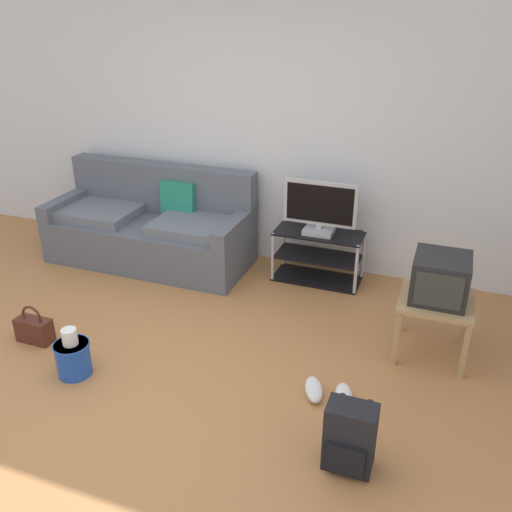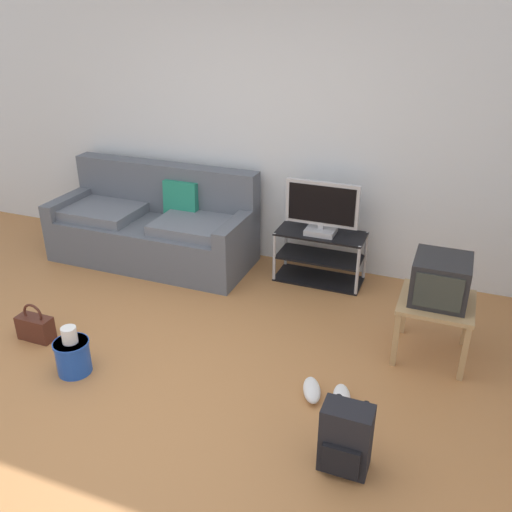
{
  "view_description": "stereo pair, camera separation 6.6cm",
  "coord_description": "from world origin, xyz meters",
  "px_view_note": "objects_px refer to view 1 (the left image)",
  "views": [
    {
      "loc": [
        1.8,
        -2.49,
        2.48
      ],
      "look_at": [
        0.49,
        1.03,
        0.68
      ],
      "focal_mm": 38.32,
      "sensor_mm": 36.0,
      "label": 1
    },
    {
      "loc": [
        1.86,
        -2.47,
        2.48
      ],
      "look_at": [
        0.49,
        1.03,
        0.68
      ],
      "focal_mm": 38.32,
      "sensor_mm": 36.0,
      "label": 2
    }
  ],
  "objects_px": {
    "couch": "(152,228)",
    "handbag": "(34,329)",
    "flat_tv": "(320,208)",
    "crt_tv": "(440,278)",
    "cleaning_bucket": "(73,356)",
    "sneakers_pair": "(329,393)",
    "side_table": "(435,308)",
    "tv_stand": "(318,256)",
    "backpack": "(350,438)"
  },
  "relations": [
    {
      "from": "couch",
      "to": "handbag",
      "type": "height_order",
      "value": "couch"
    },
    {
      "from": "flat_tv",
      "to": "crt_tv",
      "type": "distance_m",
      "value": 1.39
    },
    {
      "from": "crt_tv",
      "to": "cleaning_bucket",
      "type": "xyz_separation_m",
      "value": [
        -2.38,
        -1.18,
        -0.48
      ]
    },
    {
      "from": "sneakers_pair",
      "to": "flat_tv",
      "type": "bearing_deg",
      "value": 107.51
    },
    {
      "from": "side_table",
      "to": "cleaning_bucket",
      "type": "bearing_deg",
      "value": -153.89
    },
    {
      "from": "side_table",
      "to": "handbag",
      "type": "distance_m",
      "value": 3.09
    },
    {
      "from": "sneakers_pair",
      "to": "tv_stand",
      "type": "bearing_deg",
      "value": 107.28
    },
    {
      "from": "side_table",
      "to": "crt_tv",
      "type": "bearing_deg",
      "value": 90.0
    },
    {
      "from": "handbag",
      "to": "cleaning_bucket",
      "type": "relative_size",
      "value": 0.85
    },
    {
      "from": "couch",
      "to": "sneakers_pair",
      "type": "height_order",
      "value": "couch"
    },
    {
      "from": "tv_stand",
      "to": "sneakers_pair",
      "type": "xyz_separation_m",
      "value": [
        0.52,
        -1.66,
        -0.2
      ]
    },
    {
      "from": "side_table",
      "to": "sneakers_pair",
      "type": "height_order",
      "value": "side_table"
    },
    {
      "from": "tv_stand",
      "to": "backpack",
      "type": "height_order",
      "value": "tv_stand"
    },
    {
      "from": "crt_tv",
      "to": "handbag",
      "type": "relative_size",
      "value": 1.32
    },
    {
      "from": "couch",
      "to": "flat_tv",
      "type": "xyz_separation_m",
      "value": [
        1.71,
        0.12,
        0.39
      ]
    },
    {
      "from": "flat_tv",
      "to": "handbag",
      "type": "relative_size",
      "value": 2.12
    },
    {
      "from": "cleaning_bucket",
      "to": "flat_tv",
      "type": "bearing_deg",
      "value": 57.74
    },
    {
      "from": "backpack",
      "to": "sneakers_pair",
      "type": "bearing_deg",
      "value": 136.86
    },
    {
      "from": "couch",
      "to": "cleaning_bucket",
      "type": "xyz_separation_m",
      "value": [
        0.44,
        -1.89,
        -0.19
      ]
    },
    {
      "from": "backpack",
      "to": "flat_tv",
      "type": "bearing_deg",
      "value": 131.75
    },
    {
      "from": "crt_tv",
      "to": "sneakers_pair",
      "type": "distance_m",
      "value": 1.16
    },
    {
      "from": "side_table",
      "to": "cleaning_bucket",
      "type": "height_order",
      "value": "side_table"
    },
    {
      "from": "flat_tv",
      "to": "couch",
      "type": "bearing_deg",
      "value": -176.13
    },
    {
      "from": "flat_tv",
      "to": "side_table",
      "type": "distance_m",
      "value": 1.44
    },
    {
      "from": "flat_tv",
      "to": "handbag",
      "type": "xyz_separation_m",
      "value": [
        -1.82,
        -1.77,
        -0.63
      ]
    },
    {
      "from": "cleaning_bucket",
      "to": "sneakers_pair",
      "type": "height_order",
      "value": "cleaning_bucket"
    },
    {
      "from": "cleaning_bucket",
      "to": "sneakers_pair",
      "type": "bearing_deg",
      "value": 11.85
    },
    {
      "from": "flat_tv",
      "to": "sneakers_pair",
      "type": "xyz_separation_m",
      "value": [
        0.52,
        -1.63,
        -0.69
      ]
    },
    {
      "from": "couch",
      "to": "side_table",
      "type": "distance_m",
      "value": 2.91
    },
    {
      "from": "couch",
      "to": "tv_stand",
      "type": "height_order",
      "value": "couch"
    },
    {
      "from": "tv_stand",
      "to": "handbag",
      "type": "distance_m",
      "value": 2.56
    },
    {
      "from": "crt_tv",
      "to": "handbag",
      "type": "height_order",
      "value": "crt_tv"
    },
    {
      "from": "flat_tv",
      "to": "sneakers_pair",
      "type": "distance_m",
      "value": 1.85
    },
    {
      "from": "couch",
      "to": "handbag",
      "type": "distance_m",
      "value": 1.68
    },
    {
      "from": "crt_tv",
      "to": "couch",
      "type": "bearing_deg",
      "value": 165.82
    },
    {
      "from": "flat_tv",
      "to": "sneakers_pair",
      "type": "relative_size",
      "value": 1.67
    },
    {
      "from": "sneakers_pair",
      "to": "crt_tv",
      "type": "bearing_deg",
      "value": 53.63
    },
    {
      "from": "cleaning_bucket",
      "to": "side_table",
      "type": "bearing_deg",
      "value": 26.11
    },
    {
      "from": "couch",
      "to": "cleaning_bucket",
      "type": "bearing_deg",
      "value": -77.0
    },
    {
      "from": "crt_tv",
      "to": "sneakers_pair",
      "type": "xyz_separation_m",
      "value": [
        -0.6,
        -0.81,
        -0.59
      ]
    },
    {
      "from": "tv_stand",
      "to": "sneakers_pair",
      "type": "bearing_deg",
      "value": -72.72
    },
    {
      "from": "crt_tv",
      "to": "cleaning_bucket",
      "type": "height_order",
      "value": "crt_tv"
    },
    {
      "from": "crt_tv",
      "to": "backpack",
      "type": "relative_size",
      "value": 0.98
    },
    {
      "from": "cleaning_bucket",
      "to": "sneakers_pair",
      "type": "distance_m",
      "value": 1.83
    },
    {
      "from": "tv_stand",
      "to": "backpack",
      "type": "relative_size",
      "value": 1.92
    },
    {
      "from": "side_table",
      "to": "crt_tv",
      "type": "distance_m",
      "value": 0.24
    },
    {
      "from": "tv_stand",
      "to": "sneakers_pair",
      "type": "relative_size",
      "value": 2.04
    },
    {
      "from": "backpack",
      "to": "sneakers_pair",
      "type": "distance_m",
      "value": 0.61
    },
    {
      "from": "crt_tv",
      "to": "sneakers_pair",
      "type": "bearing_deg",
      "value": -126.37
    },
    {
      "from": "crt_tv",
      "to": "tv_stand",
      "type": "bearing_deg",
      "value": 142.6
    }
  ]
}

